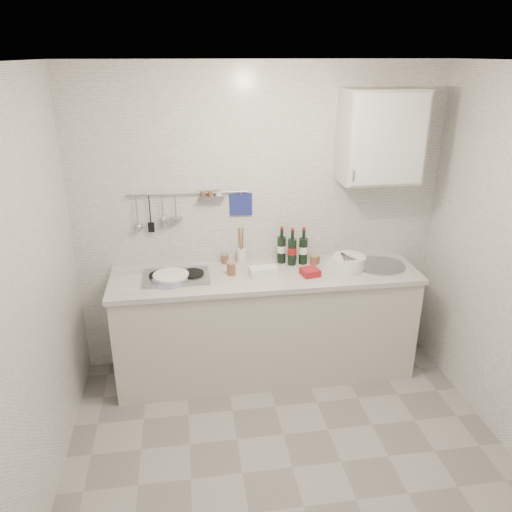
{
  "coord_description": "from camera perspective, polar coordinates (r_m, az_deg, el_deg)",
  "views": [
    {
      "loc": [
        -0.61,
        -2.46,
        2.54
      ],
      "look_at": [
        -0.11,
        0.9,
        1.15
      ],
      "focal_mm": 35.0,
      "sensor_mm": 36.0,
      "label": 1
    }
  ],
  "objects": [
    {
      "name": "wine_bottles",
      "position": [
        4.09,
        4.17,
        1.16
      ],
      "size": [
        0.25,
        0.13,
        0.31
      ],
      "rotation": [
        0.0,
        0.0,
        -0.28
      ],
      "color": "black",
      "rests_on": "counter"
    },
    {
      "name": "wall_cabinet",
      "position": [
        4.02,
        14.06,
        13.13
      ],
      "size": [
        0.6,
        0.38,
        0.7
      ],
      "color": "beige",
      "rests_on": "back_wall"
    },
    {
      "name": "ceiling",
      "position": [
        2.53,
        5.85,
        21.22
      ],
      "size": [
        3.0,
        3.0,
        0.0
      ],
      "primitive_type": "plane",
      "rotation": [
        3.14,
        0.0,
        0.0
      ],
      "color": "silver",
      "rests_on": "back_wall"
    },
    {
      "name": "jar_d",
      "position": [
        3.91,
        -2.85,
        -1.4
      ],
      "size": [
        0.07,
        0.07,
        0.11
      ],
      "rotation": [
        0.0,
        0.0,
        0.12
      ],
      "color": "brown",
      "rests_on": "counter"
    },
    {
      "name": "wall_rail",
      "position": [
        3.98,
        -7.98,
        5.75
      ],
      "size": [
        0.98,
        0.09,
        0.34
      ],
      "color": "#93969B",
      "rests_on": "back_wall"
    },
    {
      "name": "jar_b",
      "position": [
        4.16,
        6.87,
        -0.26
      ],
      "size": [
        0.07,
        0.07,
        0.08
      ],
      "rotation": [
        0.0,
        0.0,
        -0.16
      ],
      "color": "brown",
      "rests_on": "counter"
    },
    {
      "name": "wall_left",
      "position": [
        2.92,
        -25.41,
        -6.37
      ],
      "size": [
        0.02,
        2.8,
        2.5
      ],
      "primitive_type": "cube",
      "color": "silver",
      "rests_on": "floor"
    },
    {
      "name": "plate_stack_sink",
      "position": [
        4.1,
        10.36,
        -0.73
      ],
      "size": [
        0.32,
        0.31,
        0.11
      ],
      "rotation": [
        0.0,
        0.0,
        0.16
      ],
      "color": "white",
      "rests_on": "counter"
    },
    {
      "name": "counter",
      "position": [
        4.18,
        1.17,
        -8.05
      ],
      "size": [
        2.44,
        0.64,
        0.96
      ],
      "color": "beige",
      "rests_on": "floor"
    },
    {
      "name": "strawberry_punnet",
      "position": [
        3.93,
        6.2,
        -1.83
      ],
      "size": [
        0.16,
        0.16,
        0.05
      ],
      "primitive_type": "cube",
      "rotation": [
        0.0,
        0.0,
        0.22
      ],
      "color": "#A51229",
      "rests_on": "counter"
    },
    {
      "name": "jar_a",
      "position": [
        4.13,
        -3.56,
        -0.26
      ],
      "size": [
        0.06,
        0.06,
        0.09
      ],
      "rotation": [
        0.0,
        0.0,
        0.16
      ],
      "color": "brown",
      "rests_on": "counter"
    },
    {
      "name": "jar_c",
      "position": [
        4.14,
        6.64,
        -0.41
      ],
      "size": [
        0.07,
        0.07,
        0.08
      ],
      "rotation": [
        0.0,
        0.0,
        0.28
      ],
      "color": "brown",
      "rests_on": "counter"
    },
    {
      "name": "plate_stack_hob",
      "position": [
        3.87,
        -9.83,
        -2.48
      ],
      "size": [
        0.3,
        0.3,
        0.05
      ],
      "rotation": [
        0.0,
        0.0,
        -0.06
      ],
      "color": "#4958A7",
      "rests_on": "counter"
    },
    {
      "name": "utensil_crock",
      "position": [
        4.13,
        -1.66,
        0.24
      ],
      "size": [
        0.08,
        0.08,
        0.31
      ],
      "rotation": [
        0.0,
        0.0,
        -0.01
      ],
      "color": "white",
      "rests_on": "counter"
    },
    {
      "name": "floor",
      "position": [
        3.59,
        4.18,
        -22.95
      ],
      "size": [
        3.0,
        3.0,
        0.0
      ],
      "primitive_type": "plane",
      "color": "slate",
      "rests_on": "ground"
    },
    {
      "name": "back_wall",
      "position": [
        4.11,
        0.48,
        3.93
      ],
      "size": [
        3.0,
        0.02,
        2.5
      ],
      "primitive_type": "cube",
      "color": "silver",
      "rests_on": "floor"
    },
    {
      "name": "butter_dish",
      "position": [
        3.91,
        0.85,
        -1.72
      ],
      "size": [
        0.23,
        0.13,
        0.07
      ],
      "primitive_type": "cube",
      "rotation": [
        0.0,
        0.0,
        0.1
      ],
      "color": "white",
      "rests_on": "counter"
    }
  ]
}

